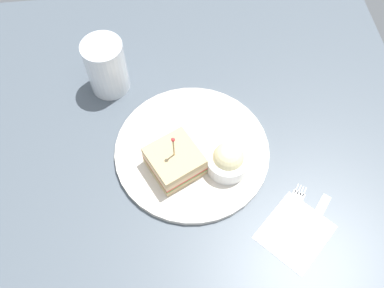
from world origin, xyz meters
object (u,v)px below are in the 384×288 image
at_px(sandwich_half_center, 175,161).
at_px(knife, 314,221).
at_px(drink_glass, 107,68).
at_px(coleslaw_bowl, 228,160).
at_px(plate, 192,151).
at_px(napkin, 295,232).
at_px(fork, 293,207).

relative_size(sandwich_half_center, knife, 1.06).
bearing_deg(drink_glass, coleslaw_bowl, 43.96).
distance_m(sandwich_half_center, drink_glass, 0.24).
xyz_separation_m(plate, drink_glass, (-0.18, -0.15, 0.05)).
xyz_separation_m(coleslaw_bowl, drink_glass, (-0.22, -0.21, 0.02)).
height_order(sandwich_half_center, napkin, sandwich_half_center).
bearing_deg(knife, plate, -129.10).
xyz_separation_m(drink_glass, napkin, (0.35, 0.31, -0.05)).
distance_m(napkin, fork, 0.04).
distance_m(plate, napkin, 0.24).
height_order(fork, knife, same).
height_order(coleslaw_bowl, drink_glass, drink_glass).
relative_size(napkin, knife, 1.05).
xyz_separation_m(coleslaw_bowl, napkin, (0.13, 0.10, -0.03)).
distance_m(plate, knife, 0.25).
distance_m(sandwich_half_center, knife, 0.27).
distance_m(coleslaw_bowl, napkin, 0.17).
relative_size(napkin, fork, 1.03).
xyz_separation_m(sandwich_half_center, fork, (0.10, 0.20, -0.03)).
bearing_deg(sandwich_half_center, fork, 64.30).
bearing_deg(knife, sandwich_half_center, -118.43).
bearing_deg(plate, coleslaw_bowl, 55.87).
xyz_separation_m(fork, knife, (0.03, 0.03, 0.00)).
xyz_separation_m(coleslaw_bowl, fork, (0.09, 0.10, -0.03)).
bearing_deg(plate, napkin, 42.21).
height_order(napkin, fork, fork).
relative_size(drink_glass, fork, 1.08).
relative_size(plate, sandwich_half_center, 2.55).
distance_m(napkin, knife, 0.04).
xyz_separation_m(sandwich_half_center, napkin, (0.14, 0.19, -0.04)).
distance_m(drink_glass, fork, 0.44).
distance_m(sandwich_half_center, coleslaw_bowl, 0.10).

